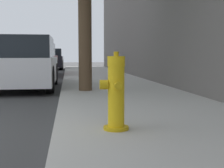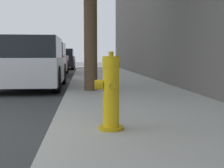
% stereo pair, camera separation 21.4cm
% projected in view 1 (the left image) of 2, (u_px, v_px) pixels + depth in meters
% --- Properties ---
extents(sidewalk_slab, '(2.83, 40.00, 0.11)m').
position_uv_depth(sidewalk_slab, '(182.00, 135.00, 3.44)').
color(sidewalk_slab, '#A8A59E').
rests_on(sidewalk_slab, ground_plane).
extents(fire_hydrant, '(0.32, 0.33, 0.86)m').
position_uv_depth(fire_hydrant, '(116.00, 94.00, 3.42)').
color(fire_hydrant, '#C39C11').
rests_on(fire_hydrant, sidewalk_slab).
extents(parked_car_near, '(1.81, 3.90, 1.43)m').
position_uv_depth(parked_car_near, '(23.00, 64.00, 8.65)').
color(parked_car_near, silver).
rests_on(parked_car_near, ground_plane).
extents(parked_car_mid, '(1.87, 4.52, 1.49)m').
position_uv_depth(parked_car_mid, '(36.00, 60.00, 14.22)').
color(parked_car_mid, maroon).
rests_on(parked_car_mid, ground_plane).
extents(parked_car_far, '(1.84, 4.39, 1.37)m').
position_uv_depth(parked_car_far, '(49.00, 59.00, 21.09)').
color(parked_car_far, black).
rests_on(parked_car_far, ground_plane).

